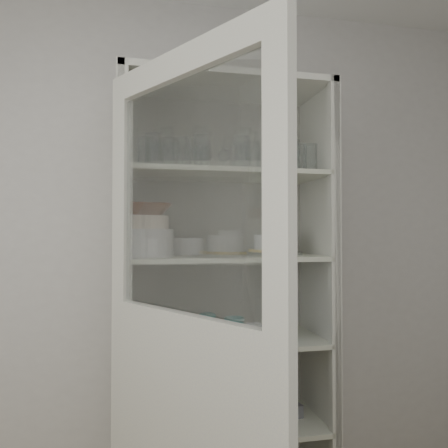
{
  "coord_description": "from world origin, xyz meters",
  "views": [
    {
      "loc": [
        -0.24,
        -0.79,
        1.37
      ],
      "look_at": [
        0.2,
        1.27,
        1.41
      ],
      "focal_mm": 35.0,
      "sensor_mm": 36.0,
      "label": 1
    }
  ],
  "objects_px": {
    "glass_platter": "(271,254)",
    "yellow_trivet": "(271,251)",
    "cream_dish": "(193,419)",
    "goblet_2": "(224,161)",
    "white_ramekin": "(271,242)",
    "mug_teal": "(235,327)",
    "goblet_3": "(283,161)",
    "terracotta_bowl": "(147,210)",
    "teal_jar": "(207,327)",
    "plate_stack_front": "(147,243)",
    "measuring_cups": "(175,341)",
    "white_canister": "(138,329)",
    "goblet_0": "(182,160)",
    "mug_white": "(253,333)",
    "cream_bowl": "(147,222)",
    "tin_box": "(278,410)",
    "goblet_1": "(206,160)",
    "pantry_cabinet": "(221,319)",
    "cupboard_door": "(185,382)",
    "plate_stack_back": "(184,246)",
    "grey_bowl_stack": "(281,243)"
  },
  "relations": [
    {
      "from": "grey_bowl_stack",
      "to": "cream_dish",
      "type": "distance_m",
      "value": 0.93
    },
    {
      "from": "plate_stack_front",
      "to": "yellow_trivet",
      "type": "bearing_deg",
      "value": 2.47
    },
    {
      "from": "cream_bowl",
      "to": "tin_box",
      "type": "height_order",
      "value": "cream_bowl"
    },
    {
      "from": "pantry_cabinet",
      "to": "cream_bowl",
      "type": "bearing_deg",
      "value": -160.42
    },
    {
      "from": "measuring_cups",
      "to": "tin_box",
      "type": "distance_m",
      "value": 0.66
    },
    {
      "from": "plate_stack_front",
      "to": "yellow_trivet",
      "type": "xyz_separation_m",
      "value": [
        0.59,
        0.03,
        -0.04
      ]
    },
    {
      "from": "teal_jar",
      "to": "measuring_cups",
      "type": "relative_size",
      "value": 1.12
    },
    {
      "from": "goblet_0",
      "to": "yellow_trivet",
      "type": "relative_size",
      "value": 0.91
    },
    {
      "from": "cream_dish",
      "to": "goblet_2",
      "type": "bearing_deg",
      "value": 38.28
    },
    {
      "from": "white_canister",
      "to": "goblet_2",
      "type": "bearing_deg",
      "value": 15.2
    },
    {
      "from": "pantry_cabinet",
      "to": "cupboard_door",
      "type": "height_order",
      "value": "pantry_cabinet"
    },
    {
      "from": "plate_stack_front",
      "to": "white_canister",
      "type": "height_order",
      "value": "plate_stack_front"
    },
    {
      "from": "goblet_1",
      "to": "white_ramekin",
      "type": "xyz_separation_m",
      "value": [
        0.3,
        -0.16,
        -0.42
      ]
    },
    {
      "from": "goblet_3",
      "to": "white_canister",
      "type": "height_order",
      "value": "goblet_3"
    },
    {
      "from": "goblet_1",
      "to": "terracotta_bowl",
      "type": "height_order",
      "value": "goblet_1"
    },
    {
      "from": "pantry_cabinet",
      "to": "cupboard_door",
      "type": "relative_size",
      "value": 1.05
    },
    {
      "from": "cupboard_door",
      "to": "mug_white",
      "type": "relative_size",
      "value": 21.85
    },
    {
      "from": "glass_platter",
      "to": "mug_white",
      "type": "xyz_separation_m",
      "value": [
        -0.11,
        -0.06,
        -0.37
      ]
    },
    {
      "from": "measuring_cups",
      "to": "white_canister",
      "type": "height_order",
      "value": "white_canister"
    },
    {
      "from": "mug_teal",
      "to": "teal_jar",
      "type": "height_order",
      "value": "teal_jar"
    },
    {
      "from": "plate_stack_back",
      "to": "mug_white",
      "type": "height_order",
      "value": "plate_stack_back"
    },
    {
      "from": "goblet_1",
      "to": "measuring_cups",
      "type": "relative_size",
      "value": 1.71
    },
    {
      "from": "terracotta_bowl",
      "to": "yellow_trivet",
      "type": "bearing_deg",
      "value": 2.47
    },
    {
      "from": "pantry_cabinet",
      "to": "cupboard_door",
      "type": "xyz_separation_m",
      "value": [
        -0.26,
        -0.67,
        -0.07
      ]
    },
    {
      "from": "grey_bowl_stack",
      "to": "teal_jar",
      "type": "height_order",
      "value": "grey_bowl_stack"
    },
    {
      "from": "terracotta_bowl",
      "to": "teal_jar",
      "type": "bearing_deg",
      "value": 17.43
    },
    {
      "from": "yellow_trivet",
      "to": "cream_bowl",
      "type": "bearing_deg",
      "value": -177.53
    },
    {
      "from": "pantry_cabinet",
      "to": "goblet_3",
      "type": "height_order",
      "value": "pantry_cabinet"
    },
    {
      "from": "tin_box",
      "to": "cupboard_door",
      "type": "bearing_deg",
      "value": -131.13
    },
    {
      "from": "goblet_0",
      "to": "goblet_3",
      "type": "xyz_separation_m",
      "value": [
        0.52,
        -0.02,
        0.01
      ]
    },
    {
      "from": "goblet_3",
      "to": "mug_teal",
      "type": "height_order",
      "value": "goblet_3"
    },
    {
      "from": "goblet_0",
      "to": "white_ramekin",
      "type": "distance_m",
      "value": 0.6
    },
    {
      "from": "goblet_3",
      "to": "mug_white",
      "type": "relative_size",
      "value": 1.78
    },
    {
      "from": "plate_stack_back",
      "to": "white_ramekin",
      "type": "height_order",
      "value": "white_ramekin"
    },
    {
      "from": "goblet_3",
      "to": "tin_box",
      "type": "relative_size",
      "value": 0.79
    },
    {
      "from": "pantry_cabinet",
      "to": "white_ramekin",
      "type": "xyz_separation_m",
      "value": [
        0.22,
        -0.11,
        0.38
      ]
    },
    {
      "from": "plate_stack_back",
      "to": "white_ramekin",
      "type": "bearing_deg",
      "value": -25.08
    },
    {
      "from": "goblet_3",
      "to": "yellow_trivet",
      "type": "bearing_deg",
      "value": -130.94
    },
    {
      "from": "yellow_trivet",
      "to": "mug_teal",
      "type": "distance_m",
      "value": 0.42
    },
    {
      "from": "white_ramekin",
      "to": "tin_box",
      "type": "bearing_deg",
      "value": 45.85
    },
    {
      "from": "pantry_cabinet",
      "to": "mug_teal",
      "type": "height_order",
      "value": "pantry_cabinet"
    },
    {
      "from": "pantry_cabinet",
      "to": "cream_dish",
      "type": "height_order",
      "value": "pantry_cabinet"
    },
    {
      "from": "mug_white",
      "to": "measuring_cups",
      "type": "distance_m",
      "value": 0.36
    },
    {
      "from": "cupboard_door",
      "to": "plate_stack_front",
      "type": "distance_m",
      "value": 0.71
    },
    {
      "from": "teal_jar",
      "to": "goblet_2",
      "type": "bearing_deg",
      "value": 42.55
    },
    {
      "from": "glass_platter",
      "to": "yellow_trivet",
      "type": "distance_m",
      "value": 0.01
    },
    {
      "from": "goblet_3",
      "to": "terracotta_bowl",
      "type": "height_order",
      "value": "goblet_3"
    },
    {
      "from": "goblet_3",
      "to": "yellow_trivet",
      "type": "relative_size",
      "value": 0.99
    },
    {
      "from": "white_ramekin",
      "to": "mug_teal",
      "type": "xyz_separation_m",
      "value": [
        -0.17,
        0.07,
        -0.42
      ]
    },
    {
      "from": "goblet_2",
      "to": "glass_platter",
      "type": "relative_size",
      "value": 0.52
    }
  ]
}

